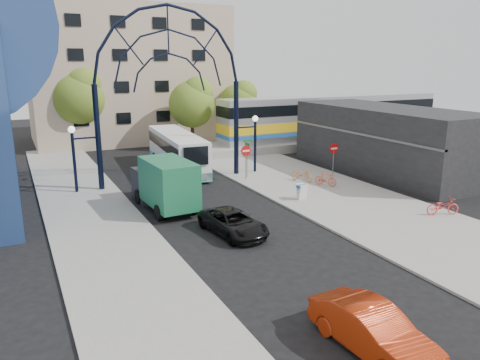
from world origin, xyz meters
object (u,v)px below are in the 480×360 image
gateway_arch (169,59)px  bike_far_a (443,206)px  tree_north_b (79,95)px  city_bus (177,151)px  stop_sign (246,154)px  bike_near_a (302,175)px  tree_north_a (193,102)px  green_truck (164,184)px  do_not_enter_sign (334,152)px  bike_near_b (326,179)px  sandwich_board (302,190)px  black_suv (233,223)px  train_car (333,116)px  red_sedan (373,330)px  street_name_sign (247,150)px  tree_north_c (239,101)px

gateway_arch → bike_far_a: bearing=-51.9°
tree_north_b → city_bus: tree_north_b is taller
bike_far_a → stop_sign: bearing=47.2°
city_bus → bike_near_a: (6.59, -7.84, -0.95)m
tree_north_a → green_truck: 19.80m
do_not_enter_sign → bike_near_b: 3.17m
stop_sign → do_not_enter_sign: bearing=-17.9°
sandwich_board → tree_north_a: tree_north_a is taller
black_suv → stop_sign: bearing=53.1°
tree_north_b → green_truck: 21.97m
train_car → tree_north_b: bearing=161.6°
city_bus → bike_far_a: 19.99m
gateway_arch → tree_north_a: (6.12, 11.93, -3.95)m
gateway_arch → green_truck: bearing=-113.1°
stop_sign → black_suv: (-5.43, -9.29, -1.39)m
black_suv → red_sedan: bearing=-99.3°
bike_far_a → black_suv: bearing=96.9°
do_not_enter_sign → city_bus: bearing=140.9°
street_name_sign → black_suv: (-5.83, -9.89, -1.53)m
black_suv → tree_north_c: bearing=56.6°
stop_sign → tree_north_c: (7.32, 15.93, 2.28)m
tree_north_a → bike_near_b: bearing=-81.1°
tree_north_c → city_bus: size_ratio=0.60×
tree_north_a → tree_north_c: size_ratio=1.08×
tree_north_b → sandwich_board: bearing=-68.4°
tree_north_c → bike_near_b: 20.48m
black_suv → bike_far_a: (11.58, -2.68, 0.00)m
tree_north_c → do_not_enter_sign: bearing=-93.6°
gateway_arch → green_truck: gateway_arch is taller
sandwich_board → bike_near_a: (2.56, 3.85, -0.15)m
city_bus → green_truck: green_truck is taller
street_name_sign → green_truck: 8.75m
green_truck → bike_far_a: size_ratio=3.28×
sandwich_board → city_bus: size_ratio=0.09×
sandwich_board → red_sedan: bearing=-115.9°
green_truck → black_suv: 5.96m
bike_near_a → bike_far_a: (2.79, -9.80, 0.02)m
stop_sign → tree_north_b: bearing=115.8°
do_not_enter_sign → tree_north_c: (1.12, 17.93, 2.30)m
train_car → stop_sign: bearing=-146.7°
street_name_sign → gateway_arch: bearing=164.9°
tree_north_a → gateway_arch: bearing=-117.2°
do_not_enter_sign → red_sedan: 21.67m
black_suv → bike_near_a: (8.79, 7.11, -0.01)m
green_truck → bike_far_a: (13.36, -8.30, -0.90)m
gateway_arch → red_sedan: bearing=-93.0°
sandwich_board → tree_north_b: size_ratio=0.12×
do_not_enter_sign → tree_north_c: size_ratio=0.38×
street_name_sign → train_car: 17.55m
green_truck → red_sedan: (1.28, -16.24, -0.79)m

